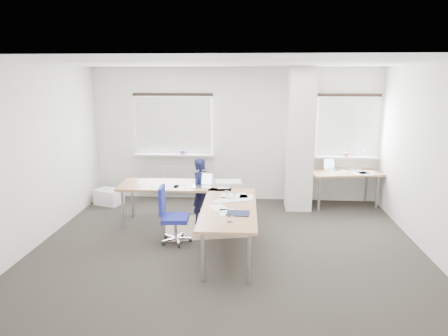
# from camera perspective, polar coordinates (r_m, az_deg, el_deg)

# --- Properties ---
(ground) EXTENTS (6.00, 6.00, 0.00)m
(ground) POSITION_cam_1_polar(r_m,az_deg,el_deg) (6.43, 0.53, -11.03)
(ground) COLOR #282320
(ground) RESTS_ON ground
(room_shell) EXTENTS (6.04, 5.04, 2.82)m
(room_shell) POSITION_cam_1_polar(r_m,az_deg,el_deg) (6.37, 2.46, 5.15)
(room_shell) COLOR beige
(room_shell) RESTS_ON ground
(floor_mat) EXTENTS (1.62, 1.46, 0.01)m
(floor_mat) POSITION_cam_1_polar(r_m,az_deg,el_deg) (7.19, -2.71, -8.32)
(floor_mat) COLOR #876849
(floor_mat) RESTS_ON ground
(white_crate) EXTENTS (0.62, 0.52, 0.31)m
(white_crate) POSITION_cam_1_polar(r_m,az_deg,el_deg) (8.68, -16.13, -3.97)
(white_crate) COLOR white
(white_crate) RESTS_ON ground
(desk_main) EXTENTS (2.44, 2.61, 0.96)m
(desk_main) POSITION_cam_1_polar(r_m,az_deg,el_deg) (6.56, -2.98, -4.08)
(desk_main) COLOR olive
(desk_main) RESTS_ON ground
(desk_side) EXTENTS (1.50, 0.93, 1.22)m
(desk_side) POSITION_cam_1_polar(r_m,az_deg,el_deg) (8.46, 16.88, -0.74)
(desk_side) COLOR olive
(desk_side) RESTS_ON ground
(task_chair) EXTENTS (0.51, 0.50, 0.93)m
(task_chair) POSITION_cam_1_polar(r_m,az_deg,el_deg) (6.49, -7.23, -8.38)
(task_chair) COLOR navy
(task_chair) RESTS_ON ground
(person) EXTENTS (0.48, 0.52, 1.20)m
(person) POSITION_cam_1_polar(r_m,az_deg,el_deg) (7.18, -3.19, -3.33)
(person) COLOR black
(person) RESTS_ON ground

